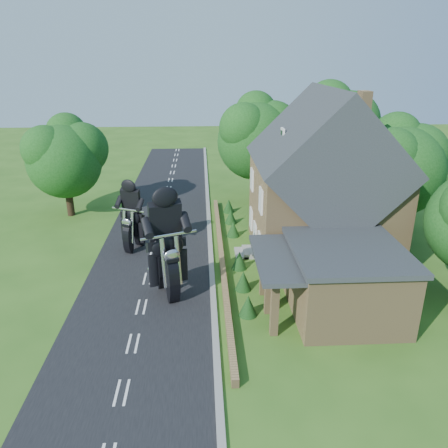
{
  "coord_description": "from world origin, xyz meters",
  "views": [
    {
      "loc": [
        3.17,
        -19.2,
        11.88
      ],
      "look_at": [
        4.4,
        4.17,
        2.8
      ],
      "focal_mm": 35.0,
      "sensor_mm": 36.0,
      "label": 1
    }
  ],
  "objects_px": {
    "house": "(322,188)",
    "motorcycle_lead": "(168,280)",
    "annex": "(342,279)",
    "motorcycle_follow": "(134,239)",
    "garden_wall": "(222,259)"
  },
  "relations": [
    {
      "from": "house",
      "to": "motorcycle_lead",
      "type": "xyz_separation_m",
      "value": [
        -9.19,
        -4.86,
        -3.44
      ]
    },
    {
      "from": "house",
      "to": "annex",
      "type": "xyz_separation_m",
      "value": [
        -0.62,
        -6.8,
        -2.58
      ]
    },
    {
      "from": "motorcycle_lead",
      "to": "motorcycle_follow",
      "type": "xyz_separation_m",
      "value": [
        -2.59,
        5.94,
        -0.19
      ]
    },
    {
      "from": "annex",
      "to": "motorcycle_follow",
      "type": "xyz_separation_m",
      "value": [
        -11.16,
        7.89,
        -1.05
      ]
    },
    {
      "from": "motorcycle_lead",
      "to": "motorcycle_follow",
      "type": "relative_size",
      "value": 1.26
    },
    {
      "from": "motorcycle_lead",
      "to": "house",
      "type": "bearing_deg",
      "value": -173.67
    },
    {
      "from": "motorcycle_lead",
      "to": "motorcycle_follow",
      "type": "distance_m",
      "value": 6.49
    },
    {
      "from": "annex",
      "to": "motorcycle_lead",
      "type": "xyz_separation_m",
      "value": [
        -8.56,
        1.94,
        -0.87
      ]
    },
    {
      "from": "house",
      "to": "motorcycle_lead",
      "type": "relative_size",
      "value": 5.3
    },
    {
      "from": "garden_wall",
      "to": "annex",
      "type": "distance_m",
      "value": 8.19
    },
    {
      "from": "motorcycle_follow",
      "to": "annex",
      "type": "bearing_deg",
      "value": 169.2
    },
    {
      "from": "house",
      "to": "garden_wall",
      "type": "bearing_deg",
      "value": -170.83
    },
    {
      "from": "garden_wall",
      "to": "motorcycle_follow",
      "type": "distance_m",
      "value": 5.99
    },
    {
      "from": "annex",
      "to": "motorcycle_lead",
      "type": "height_order",
      "value": "annex"
    },
    {
      "from": "house",
      "to": "motorcycle_follow",
      "type": "xyz_separation_m",
      "value": [
        -11.78,
        1.09,
        -3.63
      ]
    }
  ]
}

